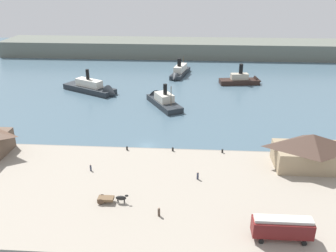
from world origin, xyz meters
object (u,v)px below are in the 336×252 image
object	(u,v)px
ferry_shed_west_terminal	(311,150)
pedestrian_walking_west	(198,176)
pedestrian_at_waters_edge	(159,212)
mooring_post_west	(173,149)
horse_cart	(111,198)
pedestrian_near_east_shed	(91,168)
mooring_post_east	(127,148)
ferry_moored_west	(95,89)
ferry_approaching_east	(179,72)
ferry_mid_harbor	(244,80)
mooring_post_center_west	(222,151)
ferry_approaching_west	(162,100)
street_tram	(282,227)

from	to	relation	value
ferry_shed_west_terminal	pedestrian_walking_west	world-z (taller)	ferry_shed_west_terminal
pedestrian_at_waters_edge	mooring_post_west	world-z (taller)	pedestrian_at_waters_edge
horse_cart	pedestrian_walking_west	bearing A→B (deg)	29.97
ferry_shed_west_terminal	horse_cart	size ratio (longest dim) A/B	2.67
pedestrian_near_east_shed	mooring_post_east	size ratio (longest dim) A/B	1.73
horse_cart	pedestrian_walking_west	world-z (taller)	horse_cart
ferry_moored_west	ferry_approaching_east	xyz separation A→B (m)	(30.31, 25.09, 0.18)
pedestrian_walking_west	ferry_mid_harbor	bearing A→B (deg)	75.85
horse_cart	mooring_post_center_west	world-z (taller)	horse_cart
pedestrian_near_east_shed	mooring_post_west	bearing A→B (deg)	31.34
pedestrian_near_east_shed	ferry_moored_west	size ratio (longest dim) A/B	0.07
ferry_shed_west_terminal	ferry_approaching_east	distance (m)	84.25
ferry_shed_west_terminal	pedestrian_at_waters_edge	distance (m)	37.33
pedestrian_at_waters_edge	mooring_post_center_west	world-z (taller)	pedestrian_at_waters_edge
mooring_post_east	ferry_moored_west	size ratio (longest dim) A/B	0.04
mooring_post_center_west	ferry_moored_west	xyz separation A→B (m)	(-43.45, 47.55, -0.14)
ferry_approaching_west	ferry_mid_harbor	distance (m)	40.50
ferry_mid_harbor	street_tram	bearing A→B (deg)	-93.56
pedestrian_near_east_shed	pedestrian_walking_west	xyz separation A→B (m)	(23.15, -1.92, 0.08)
mooring_post_center_west	mooring_post_west	bearing A→B (deg)	179.64
ferry_moored_west	ferry_mid_harbor	size ratio (longest dim) A/B	1.35
ferry_shed_west_terminal	ferry_approaching_west	distance (m)	55.42
pedestrian_at_waters_edge	mooring_post_center_west	bearing A→B (deg)	62.69
street_tram	mooring_post_center_west	xyz separation A→B (m)	(-7.21, 29.62, -1.95)
ferry_shed_west_terminal	mooring_post_center_west	bearing A→B (deg)	164.00
horse_cart	ferry_approaching_west	size ratio (longest dim) A/B	0.30
pedestrian_walking_west	ferry_approaching_east	xyz separation A→B (m)	(-7.13, 85.00, -0.30)
ferry_mid_harbor	ferry_moored_west	bearing A→B (deg)	-164.74
horse_cart	pedestrian_near_east_shed	size ratio (longest dim) A/B	3.71
mooring_post_west	pedestrian_walking_west	bearing A→B (deg)	-64.71
mooring_post_center_west	mooring_post_east	size ratio (longest dim) A/B	1.00
ferry_approaching_east	ferry_approaching_west	bearing A→B (deg)	-97.08
mooring_post_center_west	ferry_approaching_east	bearing A→B (deg)	100.26
pedestrian_at_waters_edge	mooring_post_west	size ratio (longest dim) A/B	1.98
pedestrian_near_east_shed	ferry_approaching_west	distance (m)	48.28
pedestrian_near_east_shed	ferry_approaching_east	size ratio (longest dim) A/B	0.08
pedestrian_near_east_shed	mooring_post_west	world-z (taller)	pedestrian_near_east_shed
horse_cart	pedestrian_near_east_shed	xyz separation A→B (m)	(-6.95, 11.26, -0.21)
mooring_post_center_west	mooring_post_east	world-z (taller)	same
pedestrian_walking_west	pedestrian_at_waters_edge	xyz separation A→B (m)	(-6.93, -12.70, 0.02)
street_tram	horse_cart	bearing A→B (deg)	164.95
horse_cart	ferry_moored_west	xyz separation A→B (m)	(-21.25, 69.26, -0.61)
street_tram	pedestrian_walking_west	distance (m)	21.80
pedestrian_near_east_shed	ferry_mid_harbor	distance (m)	84.63
pedestrian_walking_west	mooring_post_east	bearing A→B (deg)	144.29
mooring_post_east	ferry_mid_harbor	bearing A→B (deg)	60.30
ferry_shed_west_terminal	ferry_mid_harbor	xyz separation A→B (m)	(-5.61, 68.28, -3.70)
mooring_post_west	ferry_moored_west	size ratio (longest dim) A/B	0.04
horse_cart	ferry_mid_harbor	bearing A→B (deg)	67.43
horse_cart	ferry_mid_harbor	size ratio (longest dim) A/B	0.33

